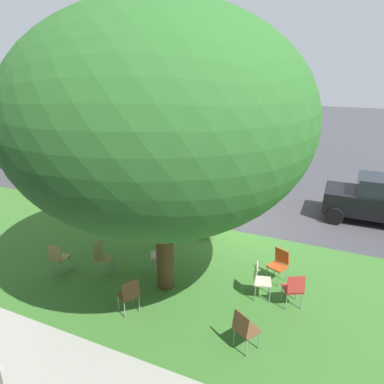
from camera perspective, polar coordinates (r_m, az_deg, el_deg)
The scene contains 15 objects.
ground at distance 12.12m, azimuth 7.57°, elevation -5.99°, with size 80.00×80.00×0.00m, color #424247.
grass_verge at distance 9.48m, azimuth 1.90°, elevation -13.92°, with size 48.00×6.00×0.01m, color #3D752D.
street_tree at distance 7.64m, azimuth -5.13°, elevation 11.64°, with size 6.52×6.52×6.61m.
chair_0 at distance 9.41m, azimuth 14.10°, elevation -11.19°, with size 0.54×0.55×0.88m.
chair_1 at distance 10.06m, azimuth -21.19°, elevation -9.82°, with size 0.46×0.47×0.88m.
chair_2 at distance 11.42m, azimuth -2.72°, elevation -4.65°, with size 0.51×0.52×0.88m.
chair_3 at distance 7.32m, azimuth 8.61°, elevation -21.15°, with size 0.57×0.57×0.88m.
chair_4 at distance 8.70m, azimuth 11.06°, elevation -13.74°, with size 0.51×0.51×0.88m.
chair_5 at distance 9.76m, azimuth -14.65°, elevation -9.99°, with size 0.45×0.44×0.88m.
chair_6 at distance 8.57m, azimuth 16.36°, elevation -14.85°, with size 0.56×0.56×0.88m.
chair_7 at distance 11.34m, azimuth 2.67°, elevation -4.85°, with size 0.53×0.53×0.88m.
chair_8 at distance 8.20m, azimuth -10.24°, elevation -16.05°, with size 0.57×0.57×0.88m.
chair_9 at distance 9.62m, azimuth -5.13°, elevation -9.84°, with size 0.57×0.57×0.88m.
parked_car at distance 13.93m, azimuth 28.67°, elevation -1.12°, with size 3.70×1.92×1.65m.
school_bus at distance 17.12m, azimuth -14.70°, elevation 7.60°, with size 10.40×2.80×2.88m.
Camera 1 is at (-2.86, 10.50, 5.34)m, focal length 32.53 mm.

